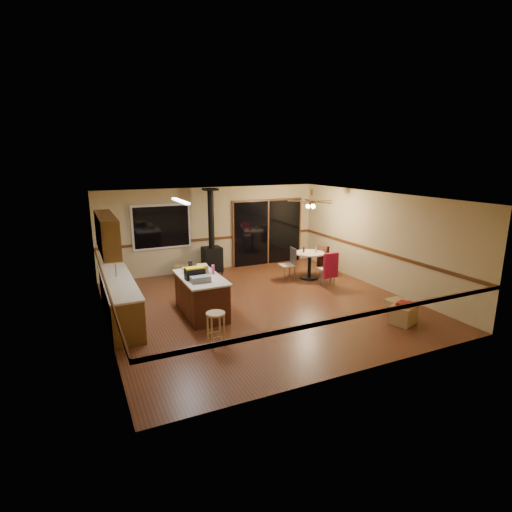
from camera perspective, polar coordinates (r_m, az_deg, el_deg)
floor at (r=9.77m, az=0.75°, el=-6.95°), size 7.00×7.00×0.00m
ceiling at (r=9.17m, az=0.80°, el=8.42°), size 7.00×7.00×0.00m
wall_back at (r=12.57m, az=-6.18°, el=3.83°), size 7.00×0.00×7.00m
wall_front at (r=6.54m, az=14.27°, el=-5.96°), size 7.00×0.00×7.00m
wall_left at (r=8.52m, az=-20.96°, el=-1.84°), size 0.00×7.00×7.00m
wall_right at (r=11.32m, az=16.96°, el=2.20°), size 0.00×7.00×7.00m
chair_rail at (r=9.46m, az=0.77°, el=-1.28°), size 7.00×7.00×0.08m
window at (r=12.08m, az=-13.34°, el=4.09°), size 1.72×0.10×1.32m
sliding_door at (r=13.29m, az=1.70°, el=3.36°), size 2.52×0.10×2.10m
lower_cabinets at (r=9.27m, az=-18.89°, el=-6.06°), size 0.60×3.00×0.86m
countertop at (r=9.13m, az=-19.11°, el=-3.40°), size 0.64×3.04×0.04m
upper_cabinets at (r=9.09m, az=-20.54°, el=3.02°), size 0.35×2.00×0.80m
kitchen_island at (r=9.10m, az=-7.83°, el=-5.63°), size 0.88×1.68×0.90m
wood_stove at (r=12.20m, az=-6.31°, el=0.79°), size 0.55×0.50×2.52m
ceiling_fan at (r=11.51m, az=7.93°, el=7.46°), size 0.24×0.24×0.55m
fluorescent_strip at (r=8.84m, az=-10.73°, el=7.71°), size 0.10×1.20×0.04m
toolbox_grey at (r=8.56m, az=-7.95°, el=-3.30°), size 0.41×0.23×0.13m
toolbox_black at (r=8.79m, az=-8.74°, el=-2.52°), size 0.43×0.24×0.23m
toolbox_yellow_lid at (r=8.75m, az=-8.77°, el=-1.69°), size 0.42×0.23×0.03m
box_on_island at (r=9.18m, az=-7.65°, el=-1.88°), size 0.26×0.33×0.20m
bottle_dark at (r=9.15m, az=-9.34°, el=-1.63°), size 0.09×0.09×0.31m
bottle_pink at (r=9.09m, az=-6.14°, el=-1.94°), size 0.08×0.08×0.22m
bottle_white at (r=9.19m, az=-10.34°, el=-2.08°), size 0.06×0.06×0.16m
bar_stool at (r=7.67m, az=-5.75°, el=-10.36°), size 0.43×0.43×0.66m
blue_bucket at (r=8.80m, az=-6.16°, el=-8.47°), size 0.41×0.41×0.28m
dining_table at (r=11.82m, az=7.66°, el=-0.68°), size 0.88×0.88×0.78m
glass_red at (r=11.74m, az=6.83°, el=0.90°), size 0.07×0.07×0.15m
glass_cream at (r=11.80m, az=8.58°, el=0.84°), size 0.07×0.07×0.13m
chair_left at (r=11.57m, az=4.94°, el=-0.61°), size 0.44×0.44×0.51m
chair_near at (r=11.15m, az=10.54°, el=-1.31°), size 0.44×0.46×0.70m
chair_right at (r=12.11m, az=9.65°, el=-0.07°), size 0.49×0.46×0.70m
box_under_window at (r=12.13m, az=-10.39°, el=-2.09°), size 0.57×0.52×0.37m
box_corner_a at (r=9.22m, az=20.26°, el=-7.83°), size 0.64×0.59×0.40m
box_corner_b at (r=9.68m, az=19.40°, el=-6.87°), size 0.45×0.39×0.35m
box_small_red at (r=9.14m, az=20.39°, el=-6.45°), size 0.35×0.32×0.08m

